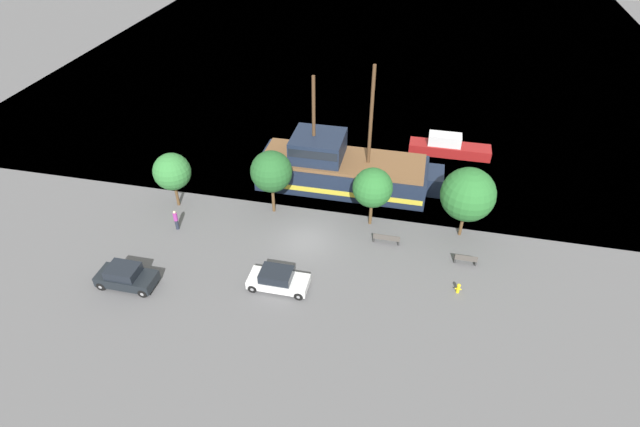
{
  "coord_description": "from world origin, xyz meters",
  "views": [
    {
      "loc": [
        7.2,
        -27.82,
        24.35
      ],
      "look_at": [
        0.64,
        2.0,
        1.2
      ],
      "focal_mm": 28.0,
      "sensor_mm": 36.0,
      "label": 1
    }
  ],
  "objects_px": {
    "bench_promenade_east": "(386,238)",
    "fire_hydrant": "(458,288)",
    "parked_car_curb_mid": "(278,280)",
    "moored_boat_dockside": "(448,147)",
    "pirate_ship": "(340,168)",
    "bench_promenade_west": "(466,259)",
    "parked_car_curb_front": "(126,277)",
    "pedestrian_walking_near": "(176,220)"
  },
  "relations": [
    {
      "from": "bench_promenade_east",
      "to": "fire_hydrant",
      "type": "bearing_deg",
      "value": -37.61
    },
    {
      "from": "parked_car_curb_mid",
      "to": "moored_boat_dockside",
      "type": "bearing_deg",
      "value": 62.1
    },
    {
      "from": "pirate_ship",
      "to": "bench_promenade_east",
      "type": "relative_size",
      "value": 7.87
    },
    {
      "from": "parked_car_curb_mid",
      "to": "fire_hydrant",
      "type": "relative_size",
      "value": 5.29
    },
    {
      "from": "bench_promenade_west",
      "to": "pirate_ship",
      "type": "bearing_deg",
      "value": 142.52
    },
    {
      "from": "pirate_ship",
      "to": "fire_hydrant",
      "type": "distance_m",
      "value": 15.02
    },
    {
      "from": "parked_car_curb_front",
      "to": "bench_promenade_east",
      "type": "xyz_separation_m",
      "value": [
        16.64,
        8.12,
        -0.32
      ]
    },
    {
      "from": "bench_promenade_east",
      "to": "bench_promenade_west",
      "type": "height_order",
      "value": "same"
    },
    {
      "from": "pedestrian_walking_near",
      "to": "parked_car_curb_front",
      "type": "bearing_deg",
      "value": -95.69
    },
    {
      "from": "fire_hydrant",
      "to": "bench_promenade_east",
      "type": "bearing_deg",
      "value": 142.39
    },
    {
      "from": "bench_promenade_west",
      "to": "pedestrian_walking_near",
      "type": "height_order",
      "value": "pedestrian_walking_near"
    },
    {
      "from": "bench_promenade_east",
      "to": "bench_promenade_west",
      "type": "xyz_separation_m",
      "value": [
        5.74,
        -1.04,
        -0.02
      ]
    },
    {
      "from": "parked_car_curb_mid",
      "to": "bench_promenade_west",
      "type": "xyz_separation_m",
      "value": [
        12.35,
        5.1,
        -0.28
      ]
    },
    {
      "from": "parked_car_curb_front",
      "to": "fire_hydrant",
      "type": "distance_m",
      "value": 22.25
    },
    {
      "from": "pirate_ship",
      "to": "parked_car_curb_mid",
      "type": "height_order",
      "value": "pirate_ship"
    },
    {
      "from": "moored_boat_dockside",
      "to": "fire_hydrant",
      "type": "xyz_separation_m",
      "value": [
        0.96,
        -18.44,
        -0.34
      ]
    },
    {
      "from": "bench_promenade_west",
      "to": "pedestrian_walking_near",
      "type": "xyz_separation_m",
      "value": [
        -21.75,
        -0.72,
        0.44
      ]
    },
    {
      "from": "moored_boat_dockside",
      "to": "parked_car_curb_mid",
      "type": "xyz_separation_m",
      "value": [
        -10.88,
        -20.55,
        -0.04
      ]
    },
    {
      "from": "pirate_ship",
      "to": "moored_boat_dockside",
      "type": "relative_size",
      "value": 2.06
    },
    {
      "from": "parked_car_curb_front",
      "to": "parked_car_curb_mid",
      "type": "distance_m",
      "value": 10.22
    },
    {
      "from": "moored_boat_dockside",
      "to": "fire_hydrant",
      "type": "height_order",
      "value": "moored_boat_dockside"
    },
    {
      "from": "parked_car_curb_mid",
      "to": "pedestrian_walking_near",
      "type": "relative_size",
      "value": 2.37
    },
    {
      "from": "parked_car_curb_front",
      "to": "bench_promenade_west",
      "type": "relative_size",
      "value": 2.53
    },
    {
      "from": "parked_car_curb_front",
      "to": "fire_hydrant",
      "type": "relative_size",
      "value": 5.16
    },
    {
      "from": "moored_boat_dockside",
      "to": "parked_car_curb_mid",
      "type": "height_order",
      "value": "moored_boat_dockside"
    },
    {
      "from": "fire_hydrant",
      "to": "bench_promenade_west",
      "type": "relative_size",
      "value": 0.49
    },
    {
      "from": "bench_promenade_east",
      "to": "bench_promenade_west",
      "type": "distance_m",
      "value": 5.83
    },
    {
      "from": "pirate_ship",
      "to": "parked_car_curb_mid",
      "type": "relative_size",
      "value": 3.86
    },
    {
      "from": "fire_hydrant",
      "to": "moored_boat_dockside",
      "type": "bearing_deg",
      "value": 92.97
    },
    {
      "from": "moored_boat_dockside",
      "to": "parked_car_curb_front",
      "type": "distance_m",
      "value": 30.74
    },
    {
      "from": "parked_car_curb_front",
      "to": "parked_car_curb_mid",
      "type": "xyz_separation_m",
      "value": [
        10.03,
        1.98,
        -0.06
      ]
    },
    {
      "from": "parked_car_curb_mid",
      "to": "pedestrian_walking_near",
      "type": "height_order",
      "value": "pedestrian_walking_near"
    },
    {
      "from": "parked_car_curb_front",
      "to": "bench_promenade_east",
      "type": "height_order",
      "value": "parked_car_curb_front"
    },
    {
      "from": "fire_hydrant",
      "to": "bench_promenade_east",
      "type": "xyz_separation_m",
      "value": [
        -5.23,
        4.03,
        0.04
      ]
    },
    {
      "from": "moored_boat_dockside",
      "to": "bench_promenade_east",
      "type": "relative_size",
      "value": 3.82
    },
    {
      "from": "moored_boat_dockside",
      "to": "pedestrian_walking_near",
      "type": "height_order",
      "value": "moored_boat_dockside"
    },
    {
      "from": "pirate_ship",
      "to": "moored_boat_dockside",
      "type": "distance_m",
      "value": 11.73
    },
    {
      "from": "bench_promenade_east",
      "to": "pirate_ship",
      "type": "bearing_deg",
      "value": 124.36
    },
    {
      "from": "fire_hydrant",
      "to": "pedestrian_walking_near",
      "type": "relative_size",
      "value": 0.45
    },
    {
      "from": "pirate_ship",
      "to": "bench_promenade_west",
      "type": "xyz_separation_m",
      "value": [
        10.57,
        -8.1,
        -1.22
      ]
    },
    {
      "from": "fire_hydrant",
      "to": "bench_promenade_east",
      "type": "relative_size",
      "value": 0.39
    },
    {
      "from": "parked_car_curb_front",
      "to": "bench_promenade_east",
      "type": "relative_size",
      "value": 1.99
    }
  ]
}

